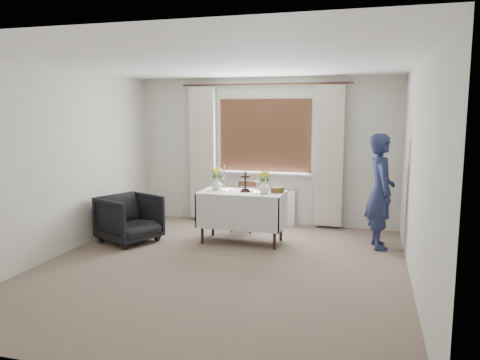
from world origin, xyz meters
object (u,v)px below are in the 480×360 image
Objects in this scene: person at (380,191)px; flower_vase_left at (217,184)px; flower_vase_right at (264,188)px; wooden_chair at (244,206)px; armchair at (129,219)px; altar_table at (242,217)px; wooden_cross at (245,182)px.

person is 9.29× the size of flower_vase_left.
person is 1.64m from flower_vase_right.
person is 2.38m from flower_vase_left.
armchair is at bearing -135.95° from wooden_chair.
flower_vase_right is at bearing -9.69° from altar_table.
wooden_cross is (0.05, 0.01, 0.53)m from altar_table.
altar_table is 0.63m from flower_vase_left.
altar_table is 1.54× the size of wooden_chair.
person is at bearing -4.28° from wooden_chair.
armchair is (-1.61, -0.44, -0.03)m from altar_table.
flower_vase_left is 1.03× the size of flower_vase_right.
wooden_chair is 2.70× the size of wooden_cross.
person is (2.10, -0.41, 0.41)m from wooden_chair.
person is 9.58× the size of flower_vase_right.
flower_vase_right is at bearing -49.34° from wooden_chair.
armchair is 1.39m from flower_vase_left.
wooden_cross is at bearing 85.42° from person.
wooden_chair is at bearing 123.80° from flower_vase_right.
wooden_chair is 1.04× the size of armchair.
wooden_cross is 1.76× the size of flower_vase_right.
person is at bearing 7.67° from altar_table.
flower_vase_right is (0.30, -0.07, -0.06)m from wooden_cross.
wooden_cross is (0.19, -0.67, 0.51)m from wooden_chair.
flower_vase_left is at bearing 153.47° from wooden_cross.
flower_vase_left is (-0.47, 0.07, -0.06)m from wooden_cross.
person reaches higher than flower_vase_left.
wooden_cross is (1.66, 0.45, 0.56)m from armchair.
wooden_cross is at bearing -8.37° from flower_vase_left.
altar_table reaches higher than armchair.
wooden_chair is (-0.15, 0.68, 0.02)m from altar_table.
flower_vase_right reaches higher than wooden_chair.
person is (1.95, 0.26, 0.43)m from altar_table.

